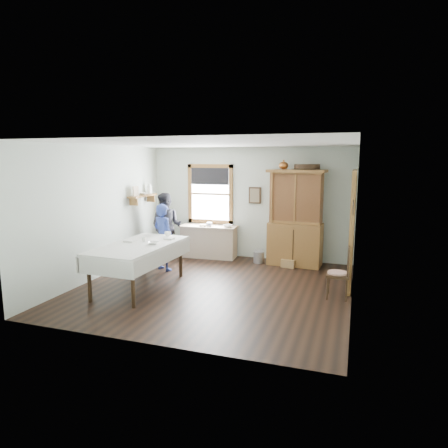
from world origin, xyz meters
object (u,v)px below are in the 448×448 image
(work_counter, at_px, (209,241))
(wicker_basket, at_px, (289,263))
(dining_table, at_px, (139,266))
(china_hutch, at_px, (296,218))
(figure_dark, at_px, (167,229))
(woman_blue, at_px, (163,240))
(pail, at_px, (259,257))
(spindle_chair, at_px, (338,272))

(work_counter, bearing_deg, wicker_basket, -11.27)
(dining_table, bearing_deg, china_hutch, 46.02)
(wicker_basket, relative_size, figure_dark, 0.21)
(work_counter, xyz_separation_m, woman_blue, (-0.53, -1.40, 0.28))
(china_hutch, height_order, dining_table, china_hutch)
(work_counter, relative_size, wicker_basket, 4.49)
(work_counter, bearing_deg, china_hutch, -4.24)
(dining_table, bearing_deg, figure_dark, 103.44)
(wicker_basket, xyz_separation_m, figure_dark, (-2.97, -0.16, 0.66))
(pail, height_order, wicker_basket, pail)
(figure_dark, bearing_deg, spindle_chair, -25.73)
(work_counter, height_order, figure_dark, figure_dark)
(china_hutch, bearing_deg, dining_table, -129.81)
(pail, bearing_deg, woman_blue, -145.40)
(wicker_basket, distance_m, woman_blue, 2.86)
(china_hutch, height_order, wicker_basket, china_hutch)
(spindle_chair, xyz_separation_m, pail, (-1.88, 1.90, -0.33))
(woman_blue, xyz_separation_m, figure_dark, (-0.39, 0.94, 0.07))
(woman_blue, bearing_deg, work_counter, -90.02)
(dining_table, bearing_deg, woman_blue, 96.21)
(spindle_chair, height_order, figure_dark, figure_dark)
(spindle_chair, xyz_separation_m, figure_dark, (-4.11, 1.57, 0.28))
(china_hutch, height_order, woman_blue, china_hutch)
(wicker_basket, relative_size, woman_blue, 0.23)
(spindle_chair, distance_m, woman_blue, 3.78)
(wicker_basket, bearing_deg, pail, 166.70)
(china_hutch, relative_size, figure_dark, 1.47)
(woman_blue, bearing_deg, figure_dark, -46.71)
(work_counter, height_order, wicker_basket, work_counter)
(china_hutch, height_order, pail, china_hutch)
(wicker_basket, bearing_deg, figure_dark, -176.93)
(china_hutch, bearing_deg, wicker_basket, -105.22)
(pail, distance_m, wicker_basket, 0.76)
(work_counter, relative_size, woman_blue, 1.02)
(china_hutch, xyz_separation_m, dining_table, (-2.53, -2.62, -0.67))
(work_counter, bearing_deg, figure_dark, -155.92)
(pail, bearing_deg, figure_dark, -171.50)
(work_counter, bearing_deg, pail, -8.52)
(pail, height_order, figure_dark, figure_dark)
(woman_blue, bearing_deg, spindle_chair, -168.96)
(pail, bearing_deg, wicker_basket, -13.30)
(china_hutch, xyz_separation_m, spindle_chair, (1.05, -1.98, -0.63))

